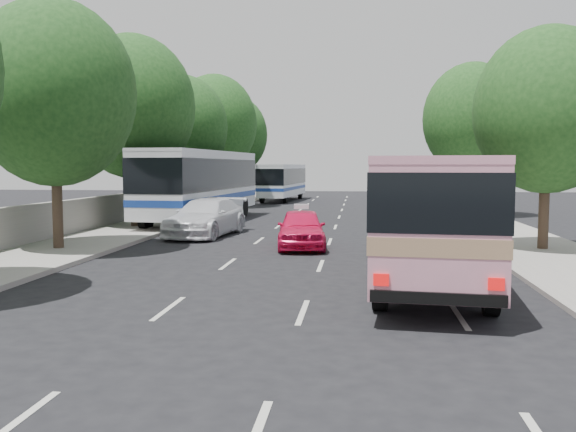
# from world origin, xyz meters

# --- Properties ---
(ground) EXTENTS (120.00, 120.00, 0.00)m
(ground) POSITION_xyz_m (0.00, 0.00, 0.00)
(ground) COLOR black
(ground) RESTS_ON ground
(sidewalk_left) EXTENTS (4.00, 90.00, 0.15)m
(sidewalk_left) POSITION_xyz_m (-8.50, 20.00, 0.07)
(sidewalk_left) COLOR #9E998E
(sidewalk_left) RESTS_ON ground
(sidewalk_right) EXTENTS (4.00, 90.00, 0.12)m
(sidewalk_right) POSITION_xyz_m (8.50, 20.00, 0.06)
(sidewalk_right) COLOR #9E998E
(sidewalk_right) RESTS_ON ground
(low_wall) EXTENTS (0.30, 90.00, 1.50)m
(low_wall) POSITION_xyz_m (-10.30, 20.00, 0.90)
(low_wall) COLOR #9E998E
(low_wall) RESTS_ON sidewalk_left
(tree_left_b) EXTENTS (5.70, 5.70, 8.88)m
(tree_left_b) POSITION_xyz_m (-8.42, 5.94, 5.82)
(tree_left_b) COLOR #38281E
(tree_left_b) RESTS_ON ground
(tree_left_c) EXTENTS (6.00, 6.00, 9.35)m
(tree_left_c) POSITION_xyz_m (-8.62, 13.94, 6.12)
(tree_left_c) COLOR #38281E
(tree_left_c) RESTS_ON ground
(tree_left_d) EXTENTS (5.52, 5.52, 8.60)m
(tree_left_d) POSITION_xyz_m (-8.52, 21.94, 5.63)
(tree_left_d) COLOR #38281E
(tree_left_d) RESTS_ON ground
(tree_left_e) EXTENTS (6.30, 6.30, 9.82)m
(tree_left_e) POSITION_xyz_m (-8.42, 29.94, 6.43)
(tree_left_e) COLOR #38281E
(tree_left_e) RESTS_ON ground
(tree_left_f) EXTENTS (5.88, 5.88, 9.16)m
(tree_left_f) POSITION_xyz_m (-8.62, 37.94, 6.00)
(tree_left_f) COLOR #38281E
(tree_left_f) RESTS_ON ground
(tree_right_near) EXTENTS (5.10, 5.10, 7.95)m
(tree_right_near) POSITION_xyz_m (8.78, 7.94, 5.20)
(tree_right_near) COLOR #38281E
(tree_right_near) RESTS_ON ground
(tree_right_far) EXTENTS (6.00, 6.00, 9.35)m
(tree_right_far) POSITION_xyz_m (9.08, 23.94, 6.12)
(tree_right_far) COLOR #38281E
(tree_right_far) RESTS_ON ground
(pink_bus) EXTENTS (3.54, 10.37, 3.25)m
(pink_bus) POSITION_xyz_m (4.06, 1.70, 2.02)
(pink_bus) COLOR pink
(pink_bus) RESTS_ON ground
(pink_taxi) EXTENTS (2.15, 4.44, 1.46)m
(pink_taxi) POSITION_xyz_m (0.02, 8.07, 0.73)
(pink_taxi) COLOR #E6144D
(pink_taxi) RESTS_ON ground
(white_pickup) EXTENTS (3.03, 5.87, 1.63)m
(white_pickup) POSITION_xyz_m (-4.50, 11.50, 0.81)
(white_pickup) COLOR silver
(white_pickup) RESTS_ON ground
(tour_coach_front) EXTENTS (3.77, 13.05, 3.85)m
(tour_coach_front) POSITION_xyz_m (-6.30, 17.61, 2.32)
(tour_coach_front) COLOR silver
(tour_coach_front) RESTS_ON ground
(tour_coach_rear) EXTENTS (3.11, 10.82, 3.19)m
(tour_coach_rear) POSITION_xyz_m (-4.50, 38.73, 1.92)
(tour_coach_rear) COLOR white
(tour_coach_rear) RESTS_ON ground
(taxi_roof_sign) EXTENTS (0.57, 0.23, 0.18)m
(taxi_roof_sign) POSITION_xyz_m (0.02, 8.07, 1.55)
(taxi_roof_sign) COLOR silver
(taxi_roof_sign) RESTS_ON pink_taxi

